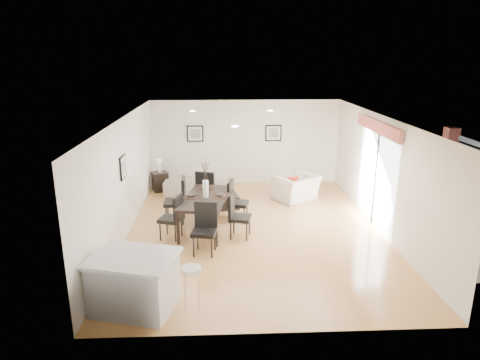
{
  "coord_description": "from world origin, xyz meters",
  "views": [
    {
      "loc": [
        -0.78,
        -9.53,
        4.04
      ],
      "look_at": [
        -0.33,
        0.4,
        1.14
      ],
      "focal_mm": 32.0,
      "sensor_mm": 36.0,
      "label": 1
    }
  ],
  "objects_px": {
    "coffee_table": "(222,202)",
    "bar_stool": "(191,273)",
    "dining_chair_head": "(205,225)",
    "side_table": "(160,181)",
    "dining_chair_efar": "(235,199)",
    "armchair": "(296,188)",
    "dining_chair_wfar": "(179,198)",
    "dining_chair_enear": "(236,213)",
    "kitchen_island": "(134,282)",
    "sofa": "(200,184)",
    "dining_table": "(206,200)",
    "dining_chair_foot": "(206,189)",
    "dining_chair_wnear": "(174,215)"
  },
  "relations": [
    {
      "from": "kitchen_island",
      "to": "dining_chair_efar",
      "type": "bearing_deg",
      "value": 79.7
    },
    {
      "from": "side_table",
      "to": "bar_stool",
      "type": "height_order",
      "value": "bar_stool"
    },
    {
      "from": "dining_table",
      "to": "coffee_table",
      "type": "xyz_separation_m",
      "value": [
        0.37,
        1.46,
        -0.56
      ]
    },
    {
      "from": "dining_chair_efar",
      "to": "kitchen_island",
      "type": "relative_size",
      "value": 0.67
    },
    {
      "from": "side_table",
      "to": "dining_chair_wnear",
      "type": "bearing_deg",
      "value": -77.47
    },
    {
      "from": "sofa",
      "to": "dining_chair_efar",
      "type": "bearing_deg",
      "value": 118.58
    },
    {
      "from": "armchair",
      "to": "kitchen_island",
      "type": "bearing_deg",
      "value": 22.84
    },
    {
      "from": "dining_chair_wnear",
      "to": "dining_chair_efar",
      "type": "relative_size",
      "value": 1.0
    },
    {
      "from": "dining_chair_foot",
      "to": "kitchen_island",
      "type": "distance_m",
      "value": 4.66
    },
    {
      "from": "armchair",
      "to": "dining_chair_enear",
      "type": "distance_m",
      "value": 3.12
    },
    {
      "from": "dining_chair_efar",
      "to": "kitchen_island",
      "type": "height_order",
      "value": "dining_chair_efar"
    },
    {
      "from": "dining_chair_head",
      "to": "coffee_table",
      "type": "height_order",
      "value": "dining_chair_head"
    },
    {
      "from": "dining_chair_enear",
      "to": "coffee_table",
      "type": "bearing_deg",
      "value": 22.56
    },
    {
      "from": "dining_chair_wfar",
      "to": "dining_table",
      "type": "bearing_deg",
      "value": 53.39
    },
    {
      "from": "coffee_table",
      "to": "dining_chair_head",
      "type": "bearing_deg",
      "value": -109.72
    },
    {
      "from": "dining_chair_efar",
      "to": "sofa",
      "type": "bearing_deg",
      "value": 37.76
    },
    {
      "from": "sofa",
      "to": "dining_chair_foot",
      "type": "distance_m",
      "value": 1.61
    },
    {
      "from": "sofa",
      "to": "dining_chair_efar",
      "type": "xyz_separation_m",
      "value": [
        0.99,
        -2.26,
        0.28
      ]
    },
    {
      "from": "dining_chair_enear",
      "to": "kitchen_island",
      "type": "distance_m",
      "value": 3.35
    },
    {
      "from": "dining_table",
      "to": "side_table",
      "type": "height_order",
      "value": "dining_table"
    },
    {
      "from": "coffee_table",
      "to": "side_table",
      "type": "xyz_separation_m",
      "value": [
        -1.89,
        1.68,
        0.12
      ]
    },
    {
      "from": "dining_chair_wnear",
      "to": "coffee_table",
      "type": "relative_size",
      "value": 1.17
    },
    {
      "from": "armchair",
      "to": "dining_chair_foot",
      "type": "distance_m",
      "value": 2.69
    },
    {
      "from": "bar_stool",
      "to": "kitchen_island",
      "type": "bearing_deg",
      "value": 180.0
    },
    {
      "from": "dining_chair_head",
      "to": "bar_stool",
      "type": "xyz_separation_m",
      "value": [
        -0.15,
        -2.09,
        0.01
      ]
    },
    {
      "from": "dining_chair_enear",
      "to": "coffee_table",
      "type": "relative_size",
      "value": 1.18
    },
    {
      "from": "dining_chair_efar",
      "to": "bar_stool",
      "type": "xyz_separation_m",
      "value": [
        -0.84,
        -3.83,
        0.04
      ]
    },
    {
      "from": "dining_table",
      "to": "coffee_table",
      "type": "height_order",
      "value": "dining_table"
    },
    {
      "from": "sofa",
      "to": "kitchen_island",
      "type": "bearing_deg",
      "value": 87.6
    },
    {
      "from": "dining_chair_wfar",
      "to": "side_table",
      "type": "xyz_separation_m",
      "value": [
        -0.83,
        2.65,
        -0.35
      ]
    },
    {
      "from": "dining_chair_enear",
      "to": "dining_chair_head",
      "type": "relative_size",
      "value": 0.97
    },
    {
      "from": "sofa",
      "to": "bar_stool",
      "type": "relative_size",
      "value": 2.88
    },
    {
      "from": "dining_chair_head",
      "to": "dining_chair_wfar",
      "type": "bearing_deg",
      "value": 121.98
    },
    {
      "from": "dining_table",
      "to": "dining_chair_wfar",
      "type": "relative_size",
      "value": 1.84
    },
    {
      "from": "coffee_table",
      "to": "bar_stool",
      "type": "distance_m",
      "value": 4.82
    },
    {
      "from": "sofa",
      "to": "armchair",
      "type": "distance_m",
      "value": 2.89
    },
    {
      "from": "dining_chair_efar",
      "to": "bar_stool",
      "type": "relative_size",
      "value": 1.45
    },
    {
      "from": "dining_chair_wfar",
      "to": "armchair",
      "type": "bearing_deg",
      "value": 114.97
    },
    {
      "from": "dining_chair_head",
      "to": "side_table",
      "type": "distance_m",
      "value": 4.64
    },
    {
      "from": "dining_chair_wfar",
      "to": "dining_chair_enear",
      "type": "relative_size",
      "value": 1.1
    },
    {
      "from": "armchair",
      "to": "bar_stool",
      "type": "bearing_deg",
      "value": 30.31
    },
    {
      "from": "sofa",
      "to": "armchair",
      "type": "relative_size",
      "value": 1.81
    },
    {
      "from": "armchair",
      "to": "dining_chair_head",
      "type": "relative_size",
      "value": 1.06
    },
    {
      "from": "dining_chair_head",
      "to": "dining_chair_foot",
      "type": "bearing_deg",
      "value": 100.66
    },
    {
      "from": "dining_chair_efar",
      "to": "dining_chair_head",
      "type": "height_order",
      "value": "dining_chair_head"
    },
    {
      "from": "dining_table",
      "to": "dining_chair_efar",
      "type": "relative_size",
      "value": 2.03
    },
    {
      "from": "dining_chair_foot",
      "to": "kitchen_island",
      "type": "relative_size",
      "value": 0.72
    },
    {
      "from": "sofa",
      "to": "dining_chair_enear",
      "type": "height_order",
      "value": "dining_chair_enear"
    },
    {
      "from": "side_table",
      "to": "kitchen_island",
      "type": "height_order",
      "value": "kitchen_island"
    },
    {
      "from": "dining_chair_wfar",
      "to": "kitchen_island",
      "type": "xyz_separation_m",
      "value": [
        -0.38,
        -3.81,
        -0.17
      ]
    }
  ]
}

